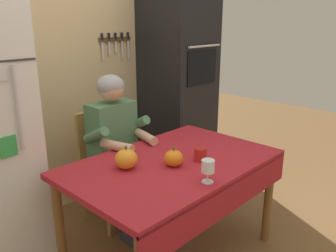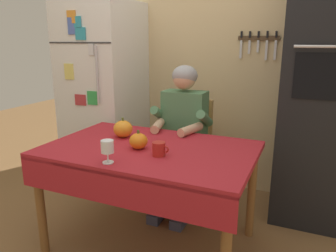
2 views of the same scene
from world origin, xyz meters
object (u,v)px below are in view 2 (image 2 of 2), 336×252
at_px(chair_behind_person, 189,146).
at_px(coffee_mug, 159,149).
at_px(wall_oven, 323,92).
at_px(seated_person, 182,127).
at_px(refrigerator, 104,95).
at_px(pumpkin_medium, 138,141).
at_px(dining_table, 148,160).
at_px(pumpkin_large, 123,129).
at_px(wine_glass, 107,148).

bearing_deg(chair_behind_person, coffee_mug, -81.94).
bearing_deg(wall_oven, chair_behind_person, -172.90).
height_order(wall_oven, seated_person, wall_oven).
distance_m(refrigerator, coffee_mug, 1.47).
bearing_deg(coffee_mug, pumpkin_medium, 159.36).
xyz_separation_m(seated_person, coffee_mug, (0.13, -0.71, 0.05)).
bearing_deg(refrigerator, seated_person, -16.29).
xyz_separation_m(wall_oven, dining_table, (-1.05, -0.92, -0.39)).
bearing_deg(pumpkin_large, dining_table, -27.81).
height_order(dining_table, pumpkin_large, pumpkin_large).
bearing_deg(wine_glass, pumpkin_medium, 82.68).
xyz_separation_m(dining_table, chair_behind_person, (0.01, 0.79, -0.14)).
height_order(wall_oven, pumpkin_large, wall_oven).
distance_m(seated_person, pumpkin_large, 0.54).
bearing_deg(refrigerator, chair_behind_person, -5.40).
height_order(wall_oven, wine_glass, wall_oven).
distance_m(wine_glass, pumpkin_medium, 0.31).
bearing_deg(wall_oven, coffee_mug, -131.69).
height_order(refrigerator, pumpkin_medium, refrigerator).
xyz_separation_m(dining_table, seated_person, (0.01, 0.60, 0.08)).
bearing_deg(coffee_mug, pumpkin_large, 148.29).
distance_m(seated_person, coffee_mug, 0.72).
height_order(wall_oven, pumpkin_medium, wall_oven).
relative_size(wall_oven, pumpkin_medium, 16.40).
bearing_deg(pumpkin_large, pumpkin_medium, -38.93).
xyz_separation_m(dining_table, pumpkin_medium, (-0.05, -0.04, 0.14)).
bearing_deg(pumpkin_medium, coffee_mug, -20.64).
xyz_separation_m(coffee_mug, pumpkin_large, (-0.42, 0.26, 0.02)).
bearing_deg(wall_oven, pumpkin_large, -149.96).
bearing_deg(dining_table, seated_person, 89.52).
distance_m(coffee_mug, pumpkin_large, 0.49).
bearing_deg(seated_person, pumpkin_medium, -95.04).
relative_size(dining_table, seated_person, 1.12).
bearing_deg(chair_behind_person, pumpkin_large, -114.33).
bearing_deg(chair_behind_person, dining_table, -90.36).
distance_m(chair_behind_person, pumpkin_large, 0.76).
relative_size(wall_oven, dining_table, 1.50).
xyz_separation_m(wall_oven, seated_person, (-1.04, -0.32, -0.31)).
xyz_separation_m(dining_table, pumpkin_large, (-0.29, 0.15, 0.15)).
relative_size(dining_table, chair_behind_person, 1.51).
bearing_deg(dining_table, chair_behind_person, 89.64).
relative_size(pumpkin_large, pumpkin_medium, 1.16).
distance_m(wall_oven, pumpkin_medium, 1.48).
xyz_separation_m(refrigerator, pumpkin_large, (0.66, -0.73, -0.10)).
relative_size(coffee_mug, pumpkin_medium, 0.86).
relative_size(dining_table, wine_glass, 10.12).
xyz_separation_m(chair_behind_person, wine_glass, (-0.10, -1.13, 0.32)).
height_order(chair_behind_person, wine_glass, chair_behind_person).
relative_size(chair_behind_person, coffee_mug, 8.44).
bearing_deg(pumpkin_large, coffee_mug, -31.71).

